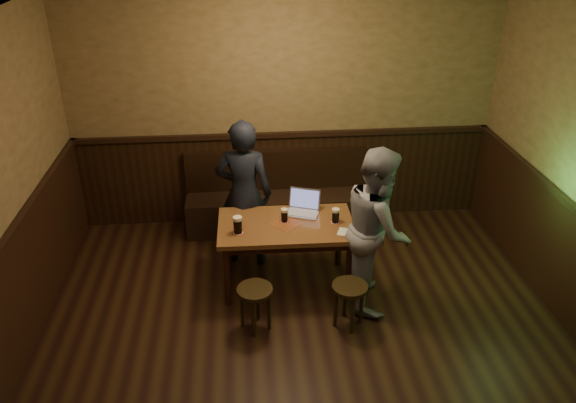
% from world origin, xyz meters
% --- Properties ---
extents(room, '(5.04, 6.04, 2.84)m').
position_xyz_m(room, '(0.00, 0.22, 1.20)').
color(room, black).
rests_on(room, ground).
extents(bench, '(2.20, 0.50, 0.95)m').
position_xyz_m(bench, '(-0.10, 2.75, 0.31)').
color(bench, black).
rests_on(bench, ground).
extents(pub_table, '(1.37, 0.79, 0.73)m').
position_xyz_m(pub_table, '(-0.10, 1.54, 0.63)').
color(pub_table, brown).
rests_on(pub_table, ground).
extents(stool_left, '(0.40, 0.40, 0.45)m').
position_xyz_m(stool_left, '(-0.45, 0.86, 0.36)').
color(stool_left, black).
rests_on(stool_left, ground).
extents(stool_right, '(0.37, 0.37, 0.45)m').
position_xyz_m(stool_right, '(0.43, 0.83, 0.36)').
color(stool_right, black).
rests_on(stool_right, ground).
extents(pint_left, '(0.12, 0.12, 0.18)m').
position_xyz_m(pint_left, '(-0.58, 1.40, 0.82)').
color(pint_left, maroon).
rests_on(pint_left, pub_table).
extents(pint_mid, '(0.09, 0.09, 0.15)m').
position_xyz_m(pint_mid, '(-0.11, 1.58, 0.80)').
color(pint_mid, maroon).
rests_on(pint_mid, pub_table).
extents(pint_right, '(0.10, 0.10, 0.16)m').
position_xyz_m(pint_right, '(0.39, 1.52, 0.80)').
color(pint_right, maroon).
rests_on(pint_right, pub_table).
extents(laptop, '(0.40, 0.36, 0.23)m').
position_xyz_m(laptop, '(0.10, 1.77, 0.79)').
color(laptop, silver).
rests_on(laptop, pub_table).
extents(menu, '(0.26, 0.22, 0.00)m').
position_xyz_m(menu, '(0.50, 1.31, 0.73)').
color(menu, silver).
rests_on(menu, pub_table).
extents(person_suit, '(0.66, 0.49, 1.66)m').
position_xyz_m(person_suit, '(-0.51, 2.03, 0.83)').
color(person_suit, black).
rests_on(person_suit, ground).
extents(person_grey, '(0.72, 0.87, 1.64)m').
position_xyz_m(person_grey, '(0.75, 1.22, 0.82)').
color(person_grey, gray).
rests_on(person_grey, ground).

